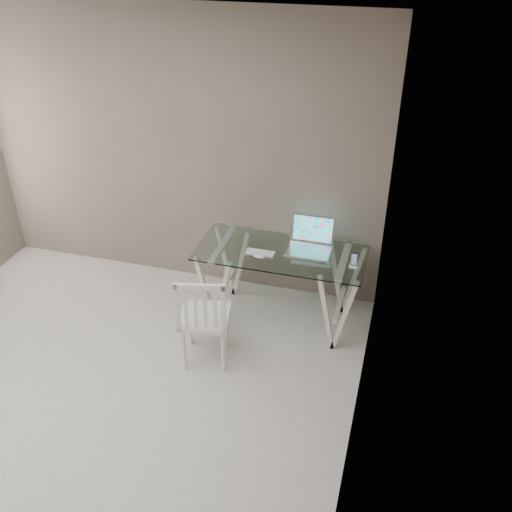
# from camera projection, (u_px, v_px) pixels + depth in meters

# --- Properties ---
(room) EXTENTS (4.50, 4.52, 2.71)m
(room) POSITION_uv_depth(u_px,v_px,m) (19.00, 225.00, 3.41)
(room) COLOR #BCB9B5
(room) RESTS_ON ground
(desk) EXTENTS (1.50, 0.70, 0.75)m
(desk) POSITION_uv_depth(u_px,v_px,m) (281.00, 285.00, 5.23)
(desk) COLOR silver
(desk) RESTS_ON ground
(chair) EXTENTS (0.49, 0.49, 0.89)m
(chair) POSITION_uv_depth(u_px,v_px,m) (203.00, 317.00, 4.65)
(chair) COLOR white
(chair) RESTS_ON ground
(laptop) EXTENTS (0.39, 0.34, 0.27)m
(laptop) POSITION_uv_depth(u_px,v_px,m) (310.00, 242.00, 5.06)
(laptop) COLOR #B4B5B9
(laptop) RESTS_ON desk
(keyboard) EXTENTS (0.27, 0.12, 0.01)m
(keyboard) POSITION_uv_depth(u_px,v_px,m) (260.00, 253.00, 5.01)
(keyboard) COLOR silver
(keyboard) RESTS_ON desk
(mouse) EXTENTS (0.10, 0.06, 0.03)m
(mouse) POSITION_uv_depth(u_px,v_px,m) (260.00, 256.00, 4.94)
(mouse) COLOR white
(mouse) RESTS_ON desk
(phone_dock) EXTENTS (0.07, 0.07, 0.13)m
(phone_dock) POSITION_uv_depth(u_px,v_px,m) (354.00, 263.00, 4.81)
(phone_dock) COLOR white
(phone_dock) RESTS_ON desk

